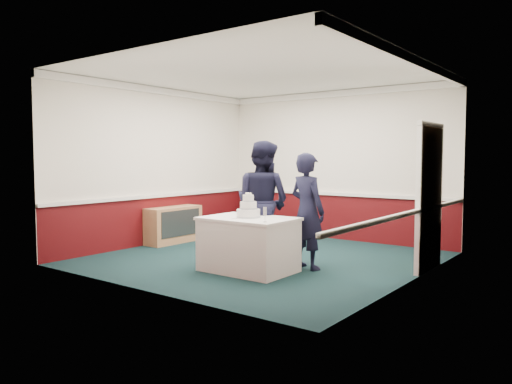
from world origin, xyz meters
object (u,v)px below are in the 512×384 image
Objects in this scene: cake_knife at (238,218)px; person_man at (262,202)px; wedding_cake at (248,210)px; sideboard at (174,225)px; champagne_flute at (265,212)px; cake_table at (248,244)px; person_woman at (307,211)px.

cake_knife is 0.11× the size of person_man.
wedding_cake is 0.19× the size of person_man.
sideboard is 2.92m from wedding_cake.
cake_table is at bearing 150.75° from champagne_flute.
sideboard is 3.32m from person_woman.
champagne_flute reaches higher than cake_knife.
champagne_flute is 0.95m from person_woman.
champagne_flute reaches higher than sideboard.
person_man reaches higher than champagne_flute.
person_woman is at bearing 76.11° from cake_knife.
person_man reaches higher than sideboard.
champagne_flute is at bearing -29.25° from cake_table.
champagne_flute is 1.11m from person_man.
cake_knife is at bearing 68.14° from person_woman.
champagne_flute reaches higher than cake_table.
cake_table is at bearing 104.58° from person_man.
sideboard is 2.60m from person_man.
champagne_flute is (0.50, -0.28, 0.03)m from wedding_cake.
wedding_cake is at bearing 62.14° from person_woman.
wedding_cake reaches higher than champagne_flute.
sideboard is 0.91× the size of cake_table.
person_woman reaches higher than champagne_flute.
cake_table is at bearing 62.14° from person_woman.
wedding_cake is 0.23m from cake_knife.
champagne_flute is (0.53, -0.08, 0.14)m from cake_knife.
sideboard is 5.45× the size of cake_knife.
cake_knife is at bearing -98.53° from wedding_cake.
sideboard is at bearing -12.97° from person_man.
sideboard is at bearing 158.39° from wedding_cake.
person_man is at bearing 106.98° from wedding_cake.
cake_table is 0.83m from person_man.
cake_table is 3.63× the size of wedding_cake.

